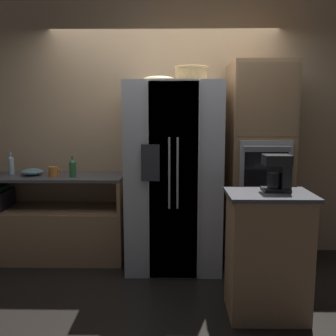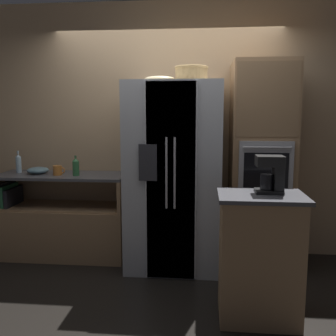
% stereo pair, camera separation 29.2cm
% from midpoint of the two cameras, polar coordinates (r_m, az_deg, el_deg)
% --- Properties ---
extents(ground_plane, '(20.00, 20.00, 0.00)m').
position_cam_midpoint_polar(ground_plane, '(4.08, -2.92, -14.61)').
color(ground_plane, black).
extents(wall_back, '(12.00, 0.06, 2.80)m').
position_cam_midpoint_polar(wall_back, '(4.26, -2.60, 5.79)').
color(wall_back, tan).
rests_on(wall_back, ground_plane).
extents(counter_left, '(1.43, 0.57, 0.93)m').
position_cam_midpoint_polar(counter_left, '(4.37, -18.21, -8.79)').
color(counter_left, '#A87F56').
rests_on(counter_left, ground_plane).
extents(refrigerator, '(0.95, 0.85, 1.89)m').
position_cam_midpoint_polar(refrigerator, '(3.87, -1.31, -1.21)').
color(refrigerator, silver).
rests_on(refrigerator, ground_plane).
extents(wall_oven, '(0.61, 0.71, 2.10)m').
position_cam_midpoint_polar(wall_oven, '(4.00, 11.50, 0.44)').
color(wall_oven, '#A87F56').
rests_on(wall_oven, ground_plane).
extents(island_counter, '(0.65, 0.48, 0.99)m').
position_cam_midpoint_polar(island_counter, '(3.06, 12.21, -12.74)').
color(island_counter, '#A87F56').
rests_on(island_counter, ground_plane).
extents(wicker_basket, '(0.33, 0.33, 0.15)m').
position_cam_midpoint_polar(wicker_basket, '(3.77, 1.28, 14.18)').
color(wicker_basket, tan).
rests_on(wicker_basket, refrigerator).
extents(fruit_bowl, '(0.32, 0.32, 0.06)m').
position_cam_midpoint_polar(fruit_bowl, '(3.87, -3.61, 13.34)').
color(fruit_bowl, beige).
rests_on(fruit_bowl, refrigerator).
extents(bottle_tall, '(0.07, 0.07, 0.22)m').
position_cam_midpoint_polar(bottle_tall, '(4.08, -16.34, 0.05)').
color(bottle_tall, '#33723F').
rests_on(bottle_tall, counter_left).
extents(bottle_short, '(0.06, 0.06, 0.25)m').
position_cam_midpoint_polar(bottle_short, '(4.47, -24.55, 0.45)').
color(bottle_short, silver).
rests_on(bottle_short, counter_left).
extents(mug, '(0.13, 0.09, 0.11)m').
position_cam_midpoint_polar(mug, '(4.17, -18.98, -0.54)').
color(mug, orange).
rests_on(mug, counter_left).
extents(mixing_bowl, '(0.24, 0.24, 0.07)m').
position_cam_midpoint_polar(mixing_bowl, '(4.34, -21.85, -0.56)').
color(mixing_bowl, '#668C99').
rests_on(mixing_bowl, counter_left).
extents(coffee_maker, '(0.20, 0.17, 0.28)m').
position_cam_midpoint_polar(coffee_maker, '(2.97, 13.94, -0.53)').
color(coffee_maker, black).
rests_on(coffee_maker, island_counter).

